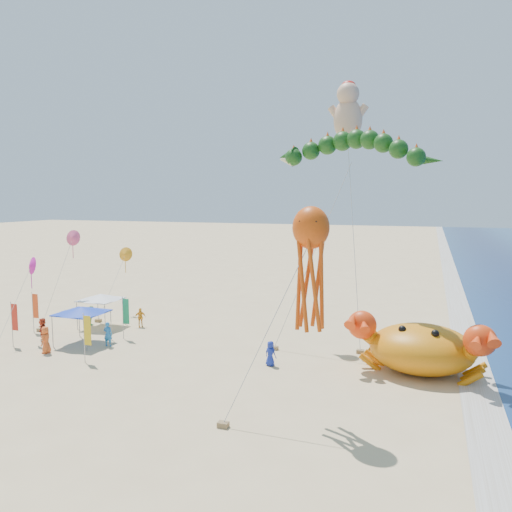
# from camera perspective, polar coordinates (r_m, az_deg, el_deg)

# --- Properties ---
(ground) EXTENTS (320.00, 320.00, 0.00)m
(ground) POSITION_cam_1_polar(r_m,az_deg,el_deg) (32.98, 2.17, -11.82)
(ground) COLOR #D1B784
(ground) RESTS_ON ground
(foam_strip) EXTENTS (320.00, 320.00, 0.00)m
(foam_strip) POSITION_cam_1_polar(r_m,az_deg,el_deg) (31.80, 23.90, -13.11)
(foam_strip) COLOR silver
(foam_strip) RESTS_ON ground
(crab_inflatable) EXTENTS (8.34, 6.19, 3.65)m
(crab_inflatable) POSITION_cam_1_polar(r_m,az_deg,el_deg) (31.76, 18.40, -9.85)
(crab_inflatable) COLOR orange
(crab_inflatable) RESTS_ON ground
(dragon_kite) EXTENTS (11.58, 5.58, 14.67)m
(dragon_kite) POSITION_cam_1_polar(r_m,az_deg,el_deg) (34.93, 10.62, 11.40)
(dragon_kite) COLOR #133E11
(dragon_kite) RESTS_ON ground
(cherub_kite) EXTENTS (3.44, 6.89, 19.21)m
(cherub_kite) POSITION_cam_1_polar(r_m,az_deg,el_deg) (39.93, 10.47, 15.87)
(cherub_kite) COLOR #E0AD88
(cherub_kite) RESTS_ON ground
(octopus_kite) EXTENTS (4.55, 3.33, 10.09)m
(octopus_kite) POSITION_cam_1_polar(r_m,az_deg,el_deg) (23.18, 6.21, -0.36)
(octopus_kite) COLOR #D7470B
(octopus_kite) RESTS_ON ground
(canopy_blue) EXTENTS (3.39, 3.39, 2.71)m
(canopy_blue) POSITION_cam_1_polar(r_m,az_deg,el_deg) (38.07, -19.29, -5.86)
(canopy_blue) COLOR gray
(canopy_blue) RESTS_ON ground
(canopy_white) EXTENTS (3.18, 3.18, 2.71)m
(canopy_white) POSITION_cam_1_polar(r_m,az_deg,el_deg) (42.45, -17.33, -4.51)
(canopy_white) COLOR gray
(canopy_white) RESTS_ON ground
(feather_flags) EXTENTS (9.01, 5.44, 3.20)m
(feather_flags) POSITION_cam_1_polar(r_m,az_deg,el_deg) (38.33, -21.01, -6.50)
(feather_flags) COLOR gray
(feather_flags) RESTS_ON ground
(beachgoers) EXTENTS (29.08, 8.98, 1.89)m
(beachgoers) POSITION_cam_1_polar(r_m,az_deg,el_deg) (37.33, -14.47, -8.45)
(beachgoers) COLOR #297B41
(beachgoers) RESTS_ON ground
(small_kites) EXTENTS (3.01, 13.33, 7.87)m
(small_kites) POSITION_cam_1_polar(r_m,az_deg,el_deg) (43.02, -19.70, -0.42)
(small_kites) COLOR orange
(small_kites) RESTS_ON ground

